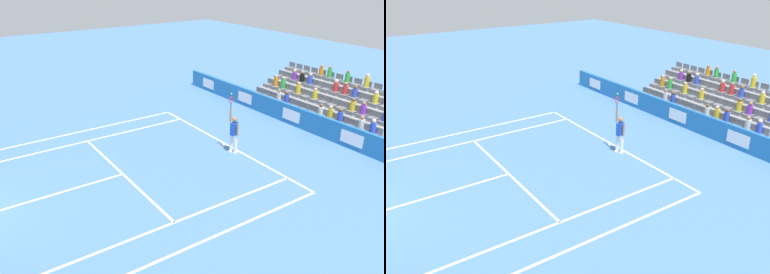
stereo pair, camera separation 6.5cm
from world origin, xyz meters
The scene contains 11 objects.
line_baseline centered at (0.00, -11.89, 0.00)m, with size 10.97×0.10×0.01m, color white.
line_service centered at (0.00, -6.40, 0.00)m, with size 8.23×0.10×0.01m, color white.
line_centre_service centered at (0.00, -3.20, 0.00)m, with size 0.10×6.40×0.01m, color white.
line_singles_sideline_left centered at (4.12, -5.95, 0.00)m, with size 0.10×11.89×0.01m, color white.
line_singles_sideline_right centered at (-4.12, -5.95, 0.00)m, with size 0.10×11.89×0.01m, color white.
line_doubles_sideline_left centered at (5.49, -5.95, 0.00)m, with size 0.10×11.89×0.01m, color white.
line_doubles_sideline_right centered at (-5.49, -5.95, 0.00)m, with size 0.10×11.89×0.01m, color white.
line_centre_mark centered at (0.00, -11.79, 0.00)m, with size 0.10×0.20×0.01m, color white.
sponsor_barrier centered at (0.00, -16.53, 0.54)m, with size 19.06×0.22×1.08m.
tennis_player centered at (-0.95, -11.58, 0.99)m, with size 0.54×0.42×2.85m.
stadium_stand centered at (-0.02, -19.46, 0.70)m, with size 8.68×3.80×2.62m.
Camera 2 is at (-13.80, -0.65, 8.06)m, focal length 37.14 mm.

